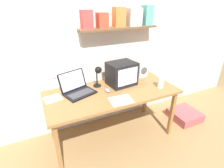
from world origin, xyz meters
The scene contains 12 objects.
ground_plane centered at (0.00, 0.00, 0.00)m, with size 12.00×12.00×0.00m, color olive.
back_wall centered at (0.01, 0.46, 1.31)m, with size 5.60×0.24×2.60m.
corner_desk centered at (0.00, 0.00, 0.67)m, with size 1.65×0.74×0.72m.
crt_monitor centered at (0.20, 0.13, 0.88)m, with size 0.38×0.32×0.31m.
laptop centered at (-0.41, 0.16, 0.79)m, with size 0.44×0.41×0.25m.
desk_lamp centered at (-0.12, 0.18, 0.92)m, with size 0.10×0.15×0.29m.
juice_glass centered at (0.62, -0.17, 0.79)m, with size 0.08×0.08×0.14m.
space_heater centered at (0.60, 0.24, 0.84)m, with size 0.15×0.12×0.24m.
computer_mouse centered at (-0.05, 0.02, 0.74)m, with size 0.07×0.11×0.03m.
printed_handout centered at (0.00, -0.25, 0.73)m, with size 0.27×0.22×0.00m.
open_notebook centered at (-0.71, 0.12, 0.73)m, with size 0.22×0.20×0.00m.
floor_cushion centered at (1.25, -0.14, 0.07)m, with size 0.43×0.43×0.13m.
Camera 1 is at (-0.82, -1.76, 1.77)m, focal length 28.00 mm.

